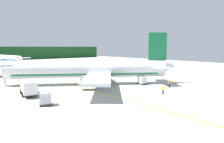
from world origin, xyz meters
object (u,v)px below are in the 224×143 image
(cargo_container_near, at_px, (45,99))
(crew_loader_right, at_px, (170,83))
(service_truck_fuel, at_px, (28,87))
(cargo_container_mid, at_px, (142,81))
(airliner_foreground, at_px, (90,70))
(airliner_far_taxiway, at_px, (6,58))
(crew_loader_left, at_px, (163,89))
(crew_marshaller, at_px, (5,81))

(cargo_container_near, relative_size, crew_loader_right, 1.31)
(service_truck_fuel, bearing_deg, crew_loader_right, -25.26)
(cargo_container_mid, relative_size, crew_loader_right, 1.17)
(airliner_foreground, xyz_separation_m, cargo_container_mid, (8.86, -8.09, -2.50))
(airliner_far_taxiway, distance_m, service_truck_fuel, 85.62)
(cargo_container_near, distance_m, crew_loader_left, 20.27)
(airliner_far_taxiway, height_order, service_truck_fuel, airliner_far_taxiway)
(cargo_container_mid, relative_size, crew_marshaller, 1.12)
(cargo_container_near, distance_m, crew_marshaller, 21.16)
(crew_loader_left, bearing_deg, crew_marshaller, 125.31)
(crew_loader_right, bearing_deg, crew_loader_left, -155.02)
(cargo_container_mid, height_order, crew_loader_right, cargo_container_mid)
(airliner_far_taxiway, height_order, cargo_container_near, airliner_far_taxiway)
(airliner_foreground, xyz_separation_m, airliner_far_taxiway, (1.17, 81.74, -0.72))
(crew_loader_right, bearing_deg, crew_marshaller, 136.31)
(airliner_far_taxiway, bearing_deg, crew_loader_left, -88.21)
(airliner_far_taxiway, bearing_deg, service_truck_fuel, -100.64)
(airliner_far_taxiway, relative_size, crew_loader_left, 20.04)
(cargo_container_mid, bearing_deg, crew_loader_left, -116.63)
(crew_loader_left, xyz_separation_m, crew_loader_right, (6.36, 2.96, 0.03))
(crew_loader_left, bearing_deg, cargo_container_mid, 63.37)
(cargo_container_near, distance_m, cargo_container_mid, 23.82)
(airliner_far_taxiway, distance_m, crew_loader_left, 99.08)
(service_truck_fuel, relative_size, crew_loader_left, 3.81)
(service_truck_fuel, height_order, crew_loader_left, service_truck_fuel)
(airliner_far_taxiway, relative_size, service_truck_fuel, 5.26)
(airliner_foreground, height_order, cargo_container_mid, airliner_foreground)
(cargo_container_mid, height_order, crew_marshaller, cargo_container_mid)
(airliner_foreground, xyz_separation_m, cargo_container_near, (-14.83, -10.46, -2.42))
(service_truck_fuel, xyz_separation_m, crew_marshaller, (-0.91, 13.08, -0.48))
(crew_marshaller, height_order, crew_loader_right, crew_marshaller)
(crew_marshaller, xyz_separation_m, crew_loader_left, (19.80, -27.95, -0.07))
(cargo_container_near, bearing_deg, cargo_container_mid, 5.71)
(crew_marshaller, height_order, crew_loader_left, crew_marshaller)
(cargo_container_mid, distance_m, crew_marshaller, 30.79)
(crew_loader_left, bearing_deg, cargo_container_near, 160.38)
(airliner_foreground, xyz_separation_m, crew_loader_left, (4.26, -17.27, -2.43))
(cargo_container_mid, bearing_deg, airliner_foreground, 137.59)
(airliner_far_taxiway, relative_size, crew_loader_right, 19.53)
(airliner_far_taxiway, xyz_separation_m, cargo_container_near, (-16.01, -92.21, -1.70))
(cargo_container_mid, xyz_separation_m, crew_loader_right, (1.76, -6.22, 0.10))
(cargo_container_mid, xyz_separation_m, crew_loader_left, (-4.60, -9.18, 0.07))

